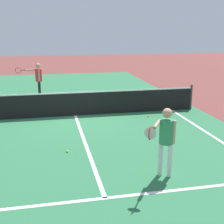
# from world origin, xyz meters

# --- Properties ---
(ground_plane) EXTENTS (60.00, 60.00, 0.00)m
(ground_plane) POSITION_xyz_m (0.00, 0.00, 0.00)
(ground_plane) COLOR brown
(court_surface_inbounds) EXTENTS (10.62, 24.40, 0.00)m
(court_surface_inbounds) POSITION_xyz_m (0.00, 0.00, 0.00)
(court_surface_inbounds) COLOR #2D7247
(court_surface_inbounds) RESTS_ON ground_plane
(line_service_near) EXTENTS (8.22, 0.10, 0.01)m
(line_service_near) POSITION_xyz_m (0.00, -6.40, 0.00)
(line_service_near) COLOR white
(line_service_near) RESTS_ON ground_plane
(line_center_service) EXTENTS (0.10, 6.40, 0.01)m
(line_center_service) POSITION_xyz_m (0.00, -3.20, 0.00)
(line_center_service) COLOR white
(line_center_service) RESTS_ON ground_plane
(net) EXTENTS (10.02, 0.09, 1.07)m
(net) POSITION_xyz_m (0.00, 0.00, 0.49)
(net) COLOR #33383D
(net) RESTS_ON ground_plane
(player_near) EXTENTS (0.91, 0.96, 1.64)m
(player_near) POSITION_xyz_m (1.54, -5.71, 1.02)
(player_near) COLOR white
(player_near) RESTS_ON ground_plane
(player_far) EXTENTS (1.25, 0.42, 1.75)m
(player_far) POSITION_xyz_m (-1.45, 3.56, 1.09)
(player_far) COLOR black
(player_far) RESTS_ON ground_plane
(tennis_ball_near_net) EXTENTS (0.07, 0.07, 0.07)m
(tennis_ball_near_net) POSITION_xyz_m (2.80, -0.78, 0.03)
(tennis_ball_near_net) COLOR #CCE033
(tennis_ball_near_net) RESTS_ON ground_plane
(tennis_ball_mid_court) EXTENTS (0.07, 0.07, 0.07)m
(tennis_ball_mid_court) POSITION_xyz_m (-0.58, -3.80, 0.03)
(tennis_ball_mid_court) COLOR #CCE033
(tennis_ball_mid_court) RESTS_ON ground_plane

